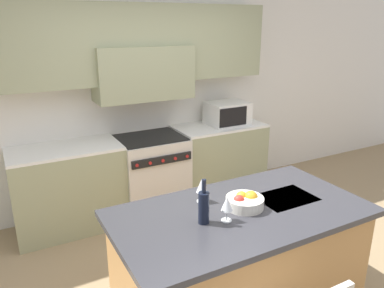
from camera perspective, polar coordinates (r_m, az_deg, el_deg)
back_cabinetry at (r=4.50m, az=-8.04°, el=9.97°), size 10.00×0.46×2.70m
back_counter at (r=4.56m, az=-6.31°, el=-4.34°), size 3.08×0.62×0.94m
range_stove at (r=4.54m, az=-6.21°, el=-4.52°), size 0.77×0.70×0.93m
microwave at (r=4.85m, az=5.40°, el=4.70°), size 0.51×0.41×0.29m
kitchen_island at (r=2.98m, az=7.14°, el=-17.69°), size 1.86×0.99×0.92m
wine_bottle at (r=2.51m, az=1.80°, el=-9.53°), size 0.07×0.07×0.31m
wine_glass_near at (r=2.54m, az=5.34°, el=-9.14°), size 0.08×0.08×0.18m
wine_glass_far at (r=2.78m, az=1.46°, el=-6.49°), size 0.08×0.08×0.18m
fruit_bowl at (r=2.76m, az=8.07°, el=-8.64°), size 0.28×0.28×0.12m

